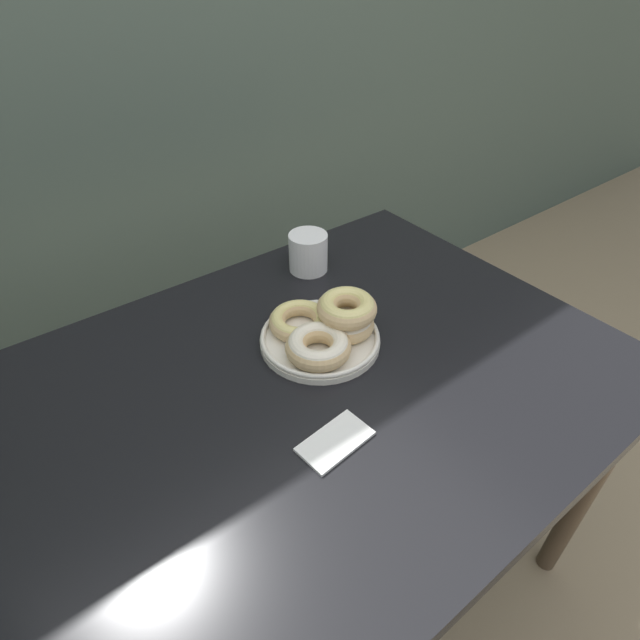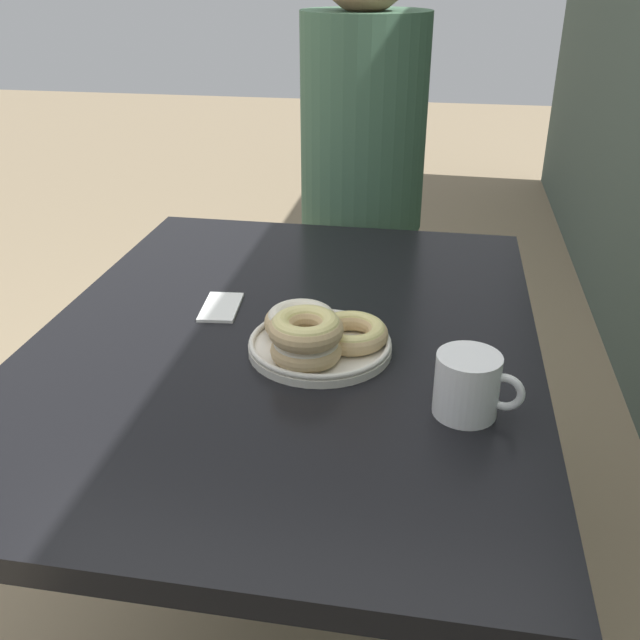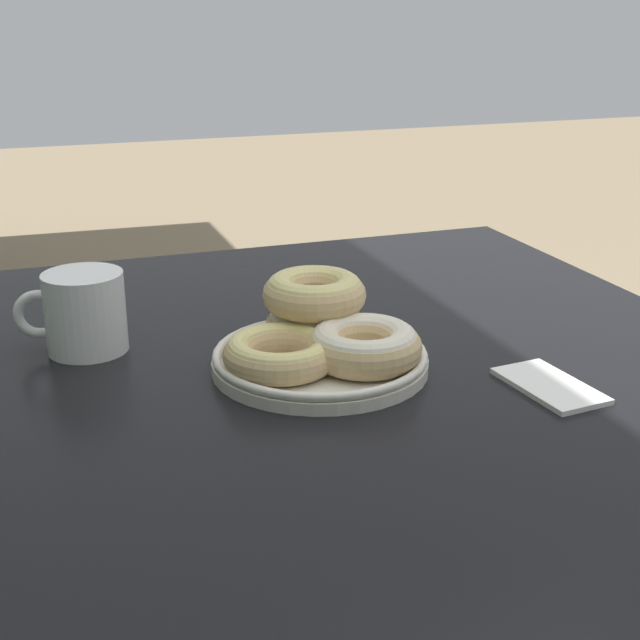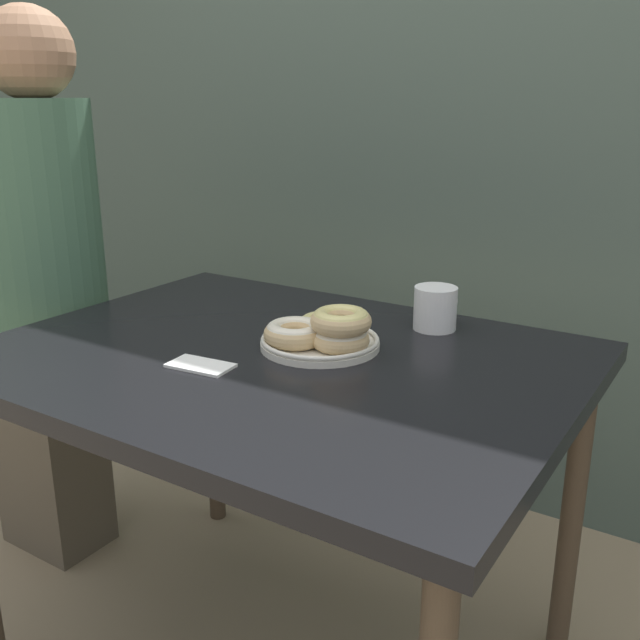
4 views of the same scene
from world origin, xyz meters
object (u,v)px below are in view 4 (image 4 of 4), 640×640
napkin (200,366)px  person_figure (38,281)px  dining_table (279,387)px  coffee_mug (436,307)px  donut_plate (323,332)px

napkin → person_figure: bearing=165.7°
dining_table → coffee_mug: size_ratio=9.04×
donut_plate → coffee_mug: 0.29m
dining_table → donut_plate: (0.07, 0.07, 0.11)m
person_figure → napkin: bearing=-14.3°
dining_table → person_figure: 0.82m
donut_plate → dining_table: bearing=-134.9°
donut_plate → napkin: 0.26m
dining_table → napkin: (-0.08, -0.15, 0.08)m
dining_table → napkin: napkin is taller
dining_table → donut_plate: 0.15m
person_figure → napkin: size_ratio=11.30×
donut_plate → napkin: (-0.14, -0.22, -0.03)m
coffee_mug → person_figure: person_figure is taller
donut_plate → coffee_mug: bearing=60.9°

